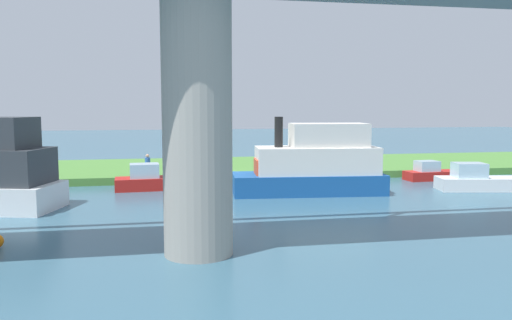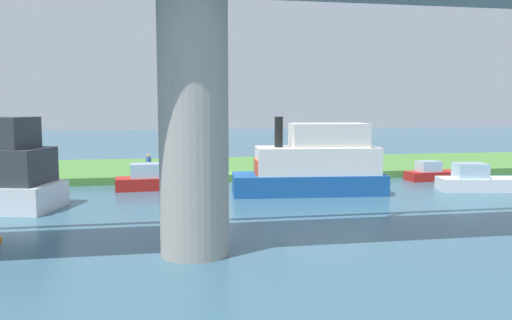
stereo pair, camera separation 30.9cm
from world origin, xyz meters
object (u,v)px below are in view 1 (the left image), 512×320
bridge_pylon (197,123)px  mooring_post (298,164)px  motorboat_red (432,173)px  motorboat_white (153,180)px  houseboat_blue (477,180)px  riverboat_paddlewheel (314,165)px  person_on_bank (148,164)px

bridge_pylon → mooring_post: (-8.49, -17.73, -3.53)m
motorboat_red → motorboat_white: (18.92, 0.49, 0.09)m
houseboat_blue → bridge_pylon: bearing=30.5°
riverboat_paddlewheel → motorboat_red: size_ratio=2.20×
bridge_pylon → person_on_bank: bridge_pylon is taller
motorboat_red → motorboat_white: size_ratio=0.84×
houseboat_blue → motorboat_white: bearing=-11.6°
person_on_bank → riverboat_paddlewheel: riverboat_paddlewheel is taller
person_on_bank → motorboat_red: person_on_bank is taller
motorboat_white → riverboat_paddlewheel: bearing=160.7°
person_on_bank → motorboat_red: size_ratio=0.34×
houseboat_blue → riverboat_paddlewheel: bearing=-4.1°
mooring_post → bridge_pylon: bearing=64.4°
bridge_pylon → mooring_post: bridge_pylon is taller
bridge_pylon → motorboat_red: size_ratio=2.21×
person_on_bank → mooring_post: person_on_bank is taller
person_on_bank → mooring_post: 10.52m
houseboat_blue → motorboat_white: 19.74m
person_on_bank → mooring_post: size_ratio=1.42×
riverboat_paddlewheel → motorboat_white: size_ratio=1.85×
riverboat_paddlewheel → motorboat_white: (9.24, -3.24, -1.09)m
bridge_pylon → motorboat_white: 14.98m
mooring_post → houseboat_blue: houseboat_blue is taller
person_on_bank → houseboat_blue: (-19.68, 7.11, -0.61)m
person_on_bank → motorboat_white: size_ratio=0.29×
person_on_bank → motorboat_white: 3.23m
mooring_post → motorboat_red: 9.22m
riverboat_paddlewheel → motorboat_red: (-9.68, -3.73, -1.18)m
houseboat_blue → motorboat_white: (19.34, -3.97, -0.02)m
bridge_pylon → motorboat_white: (1.69, -14.35, -3.95)m
motorboat_red → motorboat_white: bearing=1.5°
motorboat_white → person_on_bank: bearing=-83.8°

